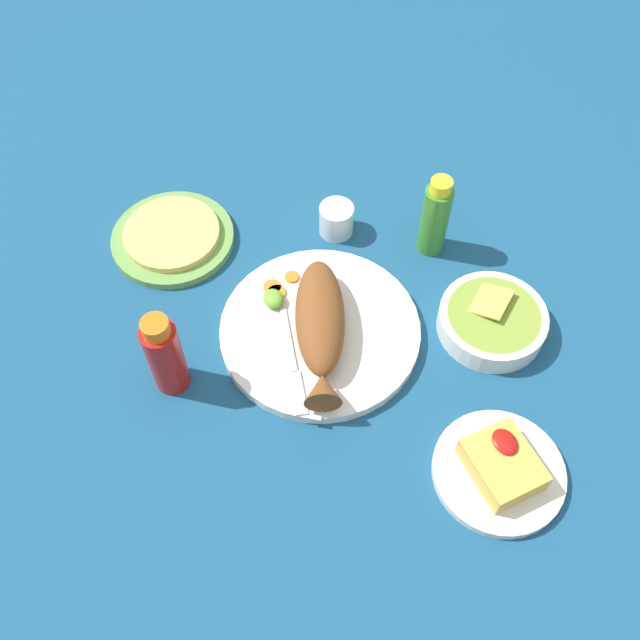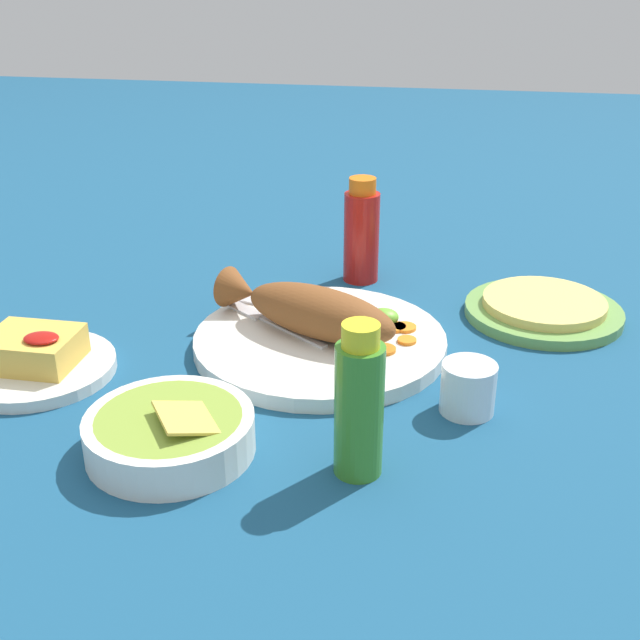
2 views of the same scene
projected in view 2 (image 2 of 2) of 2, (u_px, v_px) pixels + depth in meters
The scene contains 18 objects.
ground_plane at pixel (320, 348), 0.98m from camera, with size 4.00×4.00×0.00m, color navy.
main_plate at pixel (320, 342), 0.97m from camera, with size 0.31×0.31×0.02m, color silver.
fried_fish at pixel (309, 310), 0.96m from camera, with size 0.25×0.16×0.06m.
fork_near at pixel (266, 320), 1.00m from camera, with size 0.16×0.12×0.00m.
fork_far at pixel (294, 309), 1.03m from camera, with size 0.18×0.06×0.00m.
carrot_slice_near at pixel (384, 349), 0.93m from camera, with size 0.03×0.03×0.00m, color orange.
carrot_slice_mid at pixel (407, 341), 0.95m from camera, with size 0.02×0.02×0.00m, color orange.
carrot_slice_far at pixel (405, 327), 0.98m from camera, with size 0.03×0.03×0.00m, color orange.
carrot_slice_extra at pixel (394, 327), 0.98m from camera, with size 0.03×0.03×0.00m, color orange.
lime_wedge_main at pixel (384, 317), 0.99m from camera, with size 0.04×0.03×0.02m, color #6BB233.
hot_sauce_bottle_red at pixel (361, 233), 1.15m from camera, with size 0.05×0.05×0.15m.
hot_sauce_bottle_green at pixel (359, 405), 0.72m from camera, with size 0.05×0.05×0.15m.
salt_cup at pixel (468, 391), 0.83m from camera, with size 0.06×0.06×0.05m.
side_plate_fries at pixel (36, 368), 0.91m from camera, with size 0.18×0.18×0.01m, color silver.
fries_pile at pixel (33, 348), 0.90m from camera, with size 0.10×0.08×0.04m.
guacamole_bowl at pixel (170, 431), 0.77m from camera, with size 0.16×0.16×0.05m.
tortilla_plate at pixel (543, 312), 1.06m from camera, with size 0.20×0.20×0.01m, color #6B9E4C.
tortilla_stack at pixel (544, 303), 1.05m from camera, with size 0.16×0.16×0.01m, color #E0C666.
Camera 2 is at (0.15, -0.86, 0.44)m, focal length 45.00 mm.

